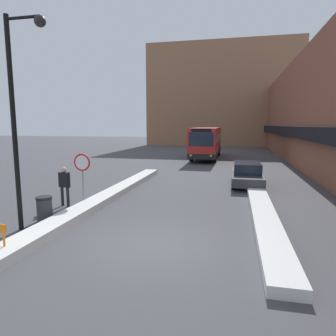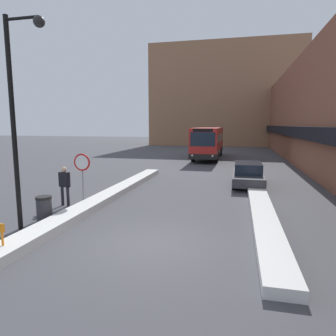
{
  "view_description": "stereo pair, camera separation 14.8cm",
  "coord_description": "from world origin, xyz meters",
  "px_view_note": "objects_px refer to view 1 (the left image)",
  "views": [
    {
      "loc": [
        2.41,
        -8.34,
        3.61
      ],
      "look_at": [
        -0.71,
        5.67,
        1.55
      ],
      "focal_mm": 32.0,
      "sensor_mm": 36.0,
      "label": 1
    },
    {
      "loc": [
        2.55,
        -8.31,
        3.61
      ],
      "look_at": [
        -0.71,
        5.67,
        1.55
      ],
      "focal_mm": 32.0,
      "sensor_mm": 36.0,
      "label": 2
    }
  ],
  "objects_px": {
    "street_lamp": "(19,103)",
    "pedestrian": "(64,183)",
    "city_bus": "(207,142)",
    "parked_car_front": "(247,174)",
    "trash_bin": "(45,209)",
    "stop_sign": "(82,168)"
  },
  "relations": [
    {
      "from": "stop_sign",
      "to": "pedestrian",
      "type": "relative_size",
      "value": 1.34
    },
    {
      "from": "city_bus",
      "to": "pedestrian",
      "type": "relative_size",
      "value": 6.13
    },
    {
      "from": "pedestrian",
      "to": "city_bus",
      "type": "bearing_deg",
      "value": 87.04
    },
    {
      "from": "stop_sign",
      "to": "trash_bin",
      "type": "xyz_separation_m",
      "value": [
        -0.43,
        -2.2,
        -1.24
      ]
    },
    {
      "from": "parked_car_front",
      "to": "street_lamp",
      "type": "relative_size",
      "value": 0.64
    },
    {
      "from": "city_bus",
      "to": "street_lamp",
      "type": "xyz_separation_m",
      "value": [
        -3.93,
        -23.91,
        2.52
      ]
    },
    {
      "from": "street_lamp",
      "to": "trash_bin",
      "type": "distance_m",
      "value": 3.98
    },
    {
      "from": "city_bus",
      "to": "parked_car_front",
      "type": "distance_m",
      "value": 14.69
    },
    {
      "from": "city_bus",
      "to": "pedestrian",
      "type": "distance_m",
      "value": 21.28
    },
    {
      "from": "parked_car_front",
      "to": "stop_sign",
      "type": "height_order",
      "value": "stop_sign"
    },
    {
      "from": "stop_sign",
      "to": "pedestrian",
      "type": "height_order",
      "value": "stop_sign"
    },
    {
      "from": "parked_car_front",
      "to": "stop_sign",
      "type": "bearing_deg",
      "value": -137.95
    },
    {
      "from": "parked_car_front",
      "to": "trash_bin",
      "type": "xyz_separation_m",
      "value": [
        -7.72,
        -8.77,
        -0.21
      ]
    },
    {
      "from": "street_lamp",
      "to": "trash_bin",
      "type": "height_order",
      "value": "street_lamp"
    },
    {
      "from": "stop_sign",
      "to": "pedestrian",
      "type": "xyz_separation_m",
      "value": [
        -0.85,
        -0.08,
        -0.66
      ]
    },
    {
      "from": "parked_car_front",
      "to": "trash_bin",
      "type": "distance_m",
      "value": 11.69
    },
    {
      "from": "city_bus",
      "to": "pedestrian",
      "type": "height_order",
      "value": "city_bus"
    },
    {
      "from": "parked_car_front",
      "to": "pedestrian",
      "type": "xyz_separation_m",
      "value": [
        -8.15,
        -6.66,
        0.37
      ]
    },
    {
      "from": "parked_car_front",
      "to": "trash_bin",
      "type": "height_order",
      "value": "parked_car_front"
    },
    {
      "from": "street_lamp",
      "to": "pedestrian",
      "type": "bearing_deg",
      "value": 98.03
    },
    {
      "from": "pedestrian",
      "to": "parked_car_front",
      "type": "bearing_deg",
      "value": 48.17
    },
    {
      "from": "parked_car_front",
      "to": "pedestrian",
      "type": "distance_m",
      "value": 10.53
    }
  ]
}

